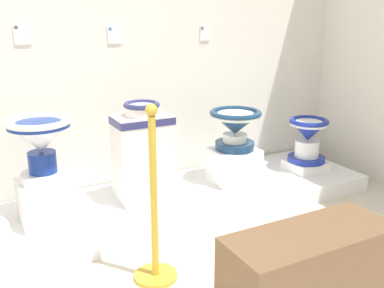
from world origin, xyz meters
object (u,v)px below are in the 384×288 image
(antique_toilet_leftmost, at_px, (235,125))
(museum_bench, at_px, (309,267))
(plinth_block_leftmost, at_px, (234,165))
(antique_toilet_rightmost, at_px, (308,135))
(plinth_block_central_ornate, at_px, (46,201))
(plinth_block_slender_white, at_px, (144,184))
(antique_toilet_central_ornate, at_px, (40,140))
(info_placard_second, at_px, (115,34))
(antique_toilet_slender_white, at_px, (143,136))
(plinth_block_rightmost, at_px, (306,165))
(info_placard_third, at_px, (205,33))
(stanchion_post_near_left, at_px, (155,228))
(info_placard_first, at_px, (22,34))

(antique_toilet_leftmost, bearing_deg, museum_bench, -107.51)
(plinth_block_leftmost, distance_m, antique_toilet_rightmost, 0.73)
(antique_toilet_leftmost, height_order, museum_bench, antique_toilet_leftmost)
(plinth_block_central_ornate, bearing_deg, plinth_block_slender_white, 2.25)
(antique_toilet_central_ornate, distance_m, info_placard_second, 1.01)
(antique_toilet_slender_white, relative_size, plinth_block_rightmost, 1.59)
(plinth_block_central_ornate, relative_size, antique_toilet_rightmost, 0.95)
(plinth_block_slender_white, bearing_deg, info_placard_third, 29.52)
(stanchion_post_near_left, bearing_deg, info_placard_second, 79.25)
(plinth_block_central_ornate, relative_size, plinth_block_leftmost, 0.99)
(plinth_block_leftmost, bearing_deg, info_placard_third, 93.59)
(plinth_block_central_ornate, bearing_deg, stanchion_post_near_left, -60.50)
(plinth_block_rightmost, distance_m, info_placard_second, 1.94)
(info_placard_first, bearing_deg, antique_toilet_rightmost, -13.17)
(info_placard_third, bearing_deg, antique_toilet_central_ornate, -162.73)
(plinth_block_leftmost, height_order, antique_toilet_rightmost, antique_toilet_rightmost)
(info_placard_first, relative_size, info_placard_third, 1.14)
(antique_toilet_slender_white, relative_size, antique_toilet_leftmost, 1.22)
(info_placard_third, distance_m, museum_bench, 2.12)
(antique_toilet_rightmost, xyz_separation_m, info_placard_first, (-2.15, 0.50, 0.87))
(info_placard_first, bearing_deg, plinth_block_leftmost, -16.89)
(plinth_block_rightmost, relative_size, museum_bench, 0.34)
(plinth_block_slender_white, relative_size, stanchion_post_near_left, 0.38)
(plinth_block_central_ornate, bearing_deg, antique_toilet_rightmost, -1.48)
(plinth_block_slender_white, relative_size, antique_toilet_rightmost, 1.00)
(plinth_block_central_ornate, distance_m, antique_toilet_slender_white, 0.78)
(museum_bench, bearing_deg, info_placard_third, 77.46)
(antique_toilet_slender_white, xyz_separation_m, plinth_block_leftmost, (0.77, -0.02, -0.34))
(plinth_block_slender_white, height_order, antique_toilet_leftmost, antique_toilet_leftmost)
(plinth_block_central_ornate, bearing_deg, info_placard_third, 17.27)
(antique_toilet_slender_white, bearing_deg, info_placard_third, 29.52)
(antique_toilet_central_ornate, relative_size, museum_bench, 0.46)
(plinth_block_leftmost, height_order, info_placard_first, info_placard_first)
(antique_toilet_leftmost, relative_size, antique_toilet_rightmost, 1.08)
(plinth_block_rightmost, bearing_deg, antique_toilet_central_ornate, 178.52)
(antique_toilet_slender_white, distance_m, stanchion_post_near_left, 0.89)
(plinth_block_slender_white, height_order, plinth_block_leftmost, plinth_block_leftmost)
(info_placard_third, bearing_deg, antique_toilet_slender_white, -150.48)
(plinth_block_rightmost, xyz_separation_m, stanchion_post_near_left, (-1.73, -0.71, 0.15))
(stanchion_post_near_left, height_order, museum_bench, stanchion_post_near_left)
(antique_toilet_central_ornate, xyz_separation_m, museum_bench, (1.04, -1.34, -0.48))
(museum_bench, bearing_deg, plinth_block_central_ornate, 127.98)
(info_placard_second, bearing_deg, antique_toilet_slender_white, -85.86)
(antique_toilet_slender_white, distance_m, antique_toilet_leftmost, 0.77)
(plinth_block_central_ornate, distance_m, plinth_block_leftmost, 1.47)
(antique_toilet_slender_white, bearing_deg, plinth_block_central_ornate, -177.75)
(antique_toilet_central_ornate, bearing_deg, plinth_block_slender_white, 2.25)
(info_placard_third, height_order, stanchion_post_near_left, info_placard_third)
(plinth_block_slender_white, bearing_deg, plinth_block_rightmost, -3.24)
(antique_toilet_slender_white, distance_m, antique_toilet_rightmost, 1.48)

